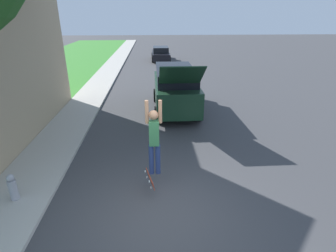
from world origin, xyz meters
TOP-DOWN VIEW (x-y plane):
  - ground_plane at (0.00, 0.00)m, footprint 120.00×120.00m
  - sidewalk at (-3.60, 6.00)m, footprint 1.80×80.00m
  - suv_parked at (1.04, 7.32)m, footprint 2.06×5.43m
  - car_down_street at (0.92, 22.74)m, footprint 1.85×4.47m
  - skateboarder at (-0.06, 1.03)m, footprint 0.41×0.23m
  - skateboard at (-0.20, 0.94)m, footprint 0.27×0.82m
  - fire_hydrant at (-3.55, 0.65)m, footprint 0.20×0.20m

SIDE VIEW (x-z plane):
  - ground_plane at x=0.00m, z-range 0.00..0.00m
  - sidewalk at x=-3.60m, z-range 0.00..0.10m
  - skateboard at x=-0.20m, z-range 0.22..0.49m
  - fire_hydrant at x=-3.55m, z-range 0.09..0.80m
  - car_down_street at x=0.92m, z-range -0.02..1.34m
  - suv_parked at x=1.04m, z-range -0.23..2.46m
  - skateboarder at x=-0.06m, z-range 0.50..2.52m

